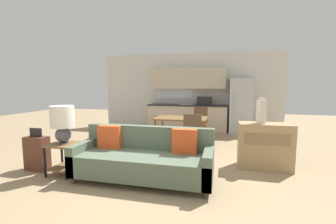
{
  "coord_description": "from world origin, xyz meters",
  "views": [
    {
      "loc": [
        1.17,
        -3.43,
        1.53
      ],
      "look_at": [
        -0.02,
        1.5,
        0.95
      ],
      "focal_mm": 24.0,
      "sensor_mm": 36.0,
      "label": 1
    }
  ],
  "objects_px": {
    "credenza": "(265,146)",
    "dining_chair_far_right": "(200,122)",
    "refrigerator": "(240,106)",
    "suitcase": "(37,153)",
    "dining_chair_near_right": "(193,132)",
    "dining_table": "(181,120)",
    "table_lamp": "(63,121)",
    "vase": "(261,111)",
    "side_table": "(64,154)",
    "couch": "(144,159)"
  },
  "relations": [
    {
      "from": "credenza",
      "to": "dining_chair_far_right",
      "type": "bearing_deg",
      "value": 123.92
    },
    {
      "from": "refrigerator",
      "to": "suitcase",
      "type": "xyz_separation_m",
      "value": [
        -3.87,
        -4.34,
        -0.58
      ]
    },
    {
      "from": "refrigerator",
      "to": "dining_chair_near_right",
      "type": "relative_size",
      "value": 1.92
    },
    {
      "from": "dining_table",
      "to": "dining_chair_near_right",
      "type": "xyz_separation_m",
      "value": [
        0.42,
        -0.76,
        -0.15
      ]
    },
    {
      "from": "refrigerator",
      "to": "table_lamp",
      "type": "distance_m",
      "value": 5.46
    },
    {
      "from": "credenza",
      "to": "suitcase",
      "type": "bearing_deg",
      "value": -165.38
    },
    {
      "from": "dining_chair_far_right",
      "to": "credenza",
      "type": "bearing_deg",
      "value": -54.0
    },
    {
      "from": "refrigerator",
      "to": "suitcase",
      "type": "relative_size",
      "value": 2.29
    },
    {
      "from": "dining_chair_near_right",
      "to": "dining_table",
      "type": "bearing_deg",
      "value": -57.64
    },
    {
      "from": "credenza",
      "to": "vase",
      "type": "bearing_deg",
      "value": -167.46
    },
    {
      "from": "dining_chair_far_right",
      "to": "vase",
      "type": "bearing_deg",
      "value": -56.05
    },
    {
      "from": "refrigerator",
      "to": "dining_table",
      "type": "height_order",
      "value": "refrigerator"
    },
    {
      "from": "table_lamp",
      "to": "dining_chair_near_right",
      "type": "relative_size",
      "value": 0.7
    },
    {
      "from": "side_table",
      "to": "dining_chair_near_right",
      "type": "distance_m",
      "value": 2.66
    },
    {
      "from": "credenza",
      "to": "dining_chair_far_right",
      "type": "height_order",
      "value": "dining_chair_far_right"
    },
    {
      "from": "vase",
      "to": "suitcase",
      "type": "relative_size",
      "value": 0.61
    },
    {
      "from": "couch",
      "to": "table_lamp",
      "type": "height_order",
      "value": "table_lamp"
    },
    {
      "from": "dining_table",
      "to": "credenza",
      "type": "height_order",
      "value": "credenza"
    },
    {
      "from": "dining_chair_far_right",
      "to": "suitcase",
      "type": "height_order",
      "value": "dining_chair_far_right"
    },
    {
      "from": "couch",
      "to": "suitcase",
      "type": "relative_size",
      "value": 2.88
    },
    {
      "from": "table_lamp",
      "to": "vase",
      "type": "bearing_deg",
      "value": 17.85
    },
    {
      "from": "dining_chair_far_right",
      "to": "suitcase",
      "type": "bearing_deg",
      "value": -128.28
    },
    {
      "from": "side_table",
      "to": "credenza",
      "type": "bearing_deg",
      "value": 18.0
    },
    {
      "from": "side_table",
      "to": "dining_chair_near_right",
      "type": "relative_size",
      "value": 0.59
    },
    {
      "from": "side_table",
      "to": "table_lamp",
      "type": "height_order",
      "value": "table_lamp"
    },
    {
      "from": "vase",
      "to": "dining_table",
      "type": "bearing_deg",
      "value": 142.14
    },
    {
      "from": "credenza",
      "to": "vase",
      "type": "relative_size",
      "value": 2.0
    },
    {
      "from": "dining_chair_near_right",
      "to": "suitcase",
      "type": "relative_size",
      "value": 1.19
    },
    {
      "from": "table_lamp",
      "to": "credenza",
      "type": "relative_size",
      "value": 0.69
    },
    {
      "from": "dining_chair_near_right",
      "to": "dining_chair_far_right",
      "type": "relative_size",
      "value": 1.0
    },
    {
      "from": "refrigerator",
      "to": "vase",
      "type": "xyz_separation_m",
      "value": [
        0.11,
        -3.29,
        0.18
      ]
    },
    {
      "from": "table_lamp",
      "to": "dining_chair_near_right",
      "type": "height_order",
      "value": "table_lamp"
    },
    {
      "from": "refrigerator",
      "to": "table_lamp",
      "type": "xyz_separation_m",
      "value": [
        -3.25,
        -4.38,
        0.05
      ]
    },
    {
      "from": "refrigerator",
      "to": "suitcase",
      "type": "bearing_deg",
      "value": -131.73
    },
    {
      "from": "refrigerator",
      "to": "vase",
      "type": "bearing_deg",
      "value": -88.07
    },
    {
      "from": "side_table",
      "to": "suitcase",
      "type": "height_order",
      "value": "suitcase"
    },
    {
      "from": "couch",
      "to": "credenza",
      "type": "relative_size",
      "value": 2.37
    },
    {
      "from": "table_lamp",
      "to": "suitcase",
      "type": "bearing_deg",
      "value": 176.01
    },
    {
      "from": "couch",
      "to": "dining_chair_far_right",
      "type": "relative_size",
      "value": 2.42
    },
    {
      "from": "suitcase",
      "to": "couch",
      "type": "bearing_deg",
      "value": 1.64
    },
    {
      "from": "table_lamp",
      "to": "dining_chair_near_right",
      "type": "distance_m",
      "value": 2.68
    },
    {
      "from": "vase",
      "to": "dining_chair_near_right",
      "type": "height_order",
      "value": "vase"
    },
    {
      "from": "side_table",
      "to": "dining_chair_far_right",
      "type": "xyz_separation_m",
      "value": [
        2.06,
        3.2,
        0.14
      ]
    },
    {
      "from": "credenza",
      "to": "suitcase",
      "type": "xyz_separation_m",
      "value": [
        -4.07,
        -1.06,
        -0.11
      ]
    },
    {
      "from": "dining_chair_far_right",
      "to": "refrigerator",
      "type": "bearing_deg",
      "value": 47.03
    },
    {
      "from": "dining_table",
      "to": "table_lamp",
      "type": "relative_size",
      "value": 2.02
    },
    {
      "from": "credenza",
      "to": "table_lamp",
      "type": "bearing_deg",
      "value": -162.29
    },
    {
      "from": "vase",
      "to": "dining_chair_near_right",
      "type": "relative_size",
      "value": 0.51
    },
    {
      "from": "dining_table",
      "to": "dining_chair_near_right",
      "type": "relative_size",
      "value": 1.42
    },
    {
      "from": "dining_table",
      "to": "suitcase",
      "type": "xyz_separation_m",
      "value": [
        -2.25,
        -2.39,
        -0.34
      ]
    }
  ]
}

